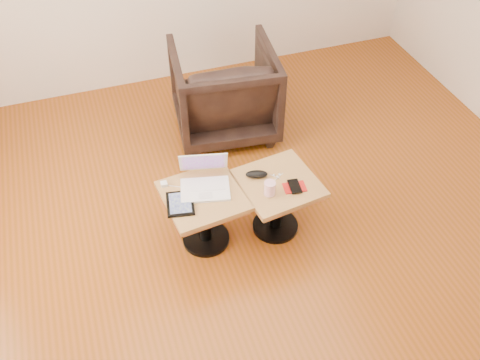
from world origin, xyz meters
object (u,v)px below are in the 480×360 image
object	(u,v)px
armchair	(224,91)
side_table_right	(277,194)
striped_cup	(270,188)
laptop	(205,180)
side_table_left	(204,206)

from	to	relation	value
armchair	side_table_right	bearing A→B (deg)	96.26
side_table_right	striped_cup	size ratio (longest dim) A/B	5.80
side_table_right	laptop	bearing A→B (deg)	157.64
side_table_right	laptop	size ratio (longest dim) A/B	1.48
striped_cup	side_table_right	bearing A→B (deg)	41.70
striped_cup	armchair	xyz separation A→B (m)	(0.11, 1.29, -0.12)
side_table_left	laptop	distance (m)	0.18
laptop	armchair	xyz separation A→B (m)	(0.48, 1.09, -0.11)
side_table_left	side_table_right	size ratio (longest dim) A/B	0.99
side_table_right	side_table_left	bearing A→B (deg)	167.13
striped_cup	armchair	bearing A→B (deg)	85.36
armchair	striped_cup	bearing A→B (deg)	92.13
side_table_left	side_table_right	world-z (taller)	same
laptop	striped_cup	xyz separation A→B (m)	(0.37, -0.21, 0.00)
side_table_left	laptop	xyz separation A→B (m)	(0.03, 0.08, 0.16)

